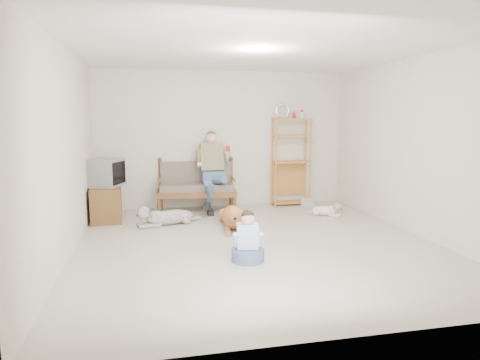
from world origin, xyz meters
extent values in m
plane|color=beige|center=(0.00, 0.00, 0.00)|extent=(5.50, 5.50, 0.00)
plane|color=white|center=(0.00, 0.00, 2.70)|extent=(5.50, 5.50, 0.00)
plane|color=beige|center=(0.00, 2.75, 1.35)|extent=(5.00, 0.00, 5.00)
plane|color=beige|center=(0.00, -2.75, 1.35)|extent=(5.00, 0.00, 5.00)
plane|color=beige|center=(-2.50, 0.00, 1.35)|extent=(0.00, 5.50, 5.50)
plane|color=beige|center=(2.50, 0.00, 1.35)|extent=(0.00, 5.50, 5.50)
cube|color=brown|center=(-0.59, 2.37, 0.35)|extent=(1.55, 0.82, 0.10)
cube|color=#706155|center=(-0.59, 2.37, 0.47)|extent=(1.42, 0.71, 0.13)
cube|color=#706155|center=(-0.59, 2.61, 0.70)|extent=(1.39, 0.23, 0.45)
cylinder|color=brown|center=(-0.59, 2.67, 0.90)|extent=(1.40, 0.16, 0.05)
cylinder|color=brown|center=(-1.29, 2.07, 0.15)|extent=(0.07, 0.07, 0.30)
cylinder|color=brown|center=(-1.29, 2.67, 0.47)|extent=(0.07, 0.07, 0.95)
cylinder|color=brown|center=(0.11, 2.07, 0.15)|extent=(0.07, 0.07, 0.30)
cylinder|color=brown|center=(0.11, 2.67, 0.47)|extent=(0.07, 0.07, 0.95)
cube|color=#4F6191|center=(-0.28, 2.36, 0.66)|extent=(0.42, 0.40, 0.21)
cube|color=gray|center=(-0.28, 2.46, 1.03)|extent=(0.44, 0.30, 0.55)
sphere|color=tan|center=(-0.28, 2.43, 1.39)|extent=(0.22, 0.22, 0.22)
sphere|color=#544F4A|center=(-0.28, 2.45, 1.44)|extent=(0.20, 0.20, 0.20)
cylinder|color=red|center=(0.01, 2.23, 1.21)|extent=(0.07, 0.07, 0.09)
cube|color=#C4813D|center=(1.37, 2.55, 1.76)|extent=(0.75, 0.31, 0.03)
torus|color=silver|center=(1.18, 2.55, 1.92)|extent=(0.31, 0.05, 0.31)
cone|color=red|center=(1.42, 2.55, 1.85)|extent=(0.10, 0.10, 0.16)
cylinder|color=#C4813D|center=(1.01, 2.41, 0.89)|extent=(0.04, 0.04, 1.77)
cylinder|color=#C4813D|center=(1.01, 2.69, 0.89)|extent=(0.04, 0.04, 1.77)
cylinder|color=#C4813D|center=(1.74, 2.41, 0.89)|extent=(0.04, 0.04, 1.77)
cylinder|color=#C4813D|center=(1.74, 2.69, 0.89)|extent=(0.04, 0.04, 1.77)
cube|color=white|center=(1.69, 2.34, 0.07)|extent=(0.28, 0.24, 0.15)
cube|color=brown|center=(-2.22, 1.94, 0.30)|extent=(0.54, 0.92, 0.60)
cube|color=brown|center=(-2.46, 1.72, 0.30)|extent=(0.04, 0.40, 0.50)
cube|color=brown|center=(-2.46, 2.16, 0.30)|extent=(0.04, 0.40, 0.50)
cube|color=slate|center=(-2.20, 1.92, 0.84)|extent=(0.63, 0.70, 0.48)
cube|color=black|center=(-1.99, 1.84, 0.84)|extent=(0.19, 0.46, 0.38)
cube|color=silver|center=(-1.25, 2.73, 0.30)|extent=(0.12, 0.02, 0.08)
ellipsoid|color=#B2703E|center=(-0.14, 1.06, 0.16)|extent=(0.50, 1.04, 0.32)
sphere|color=#B2703E|center=(-0.18, 0.76, 0.18)|extent=(0.32, 0.32, 0.32)
sphere|color=#B2703E|center=(-0.21, 0.51, 0.32)|extent=(0.25, 0.25, 0.25)
ellipsoid|color=#B2703E|center=(-0.23, 0.40, 0.29)|extent=(0.13, 0.19, 0.10)
cylinder|color=#B2703E|center=(-0.06, 1.56, 0.06)|extent=(0.13, 0.40, 0.05)
ellipsoid|color=#B2703E|center=(-0.30, 0.55, 0.32)|extent=(0.07, 0.09, 0.12)
ellipsoid|color=#B2703E|center=(-0.12, 0.53, 0.32)|extent=(0.07, 0.09, 0.12)
ellipsoid|color=white|center=(-1.15, 1.36, 0.12)|extent=(0.86, 0.50, 0.25)
sphere|color=white|center=(-1.39, 1.29, 0.14)|extent=(0.25, 0.25, 0.25)
sphere|color=white|center=(-1.58, 1.24, 0.25)|extent=(0.21, 0.21, 0.21)
ellipsoid|color=white|center=(-1.67, 1.21, 0.22)|extent=(0.17, 0.13, 0.08)
cylinder|color=white|center=(-0.76, 1.48, 0.05)|extent=(0.29, 0.23, 0.04)
ellipsoid|color=white|center=(-1.58, 1.31, 0.25)|extent=(0.08, 0.06, 0.10)
ellipsoid|color=white|center=(-1.54, 1.17, 0.25)|extent=(0.08, 0.06, 0.10)
ellipsoid|color=silver|center=(1.66, 1.46, 0.09)|extent=(0.47, 0.42, 0.17)
sphere|color=silver|center=(1.77, 1.38, 0.10)|extent=(0.17, 0.17, 0.17)
sphere|color=tan|center=(1.86, 1.32, 0.17)|extent=(0.16, 0.16, 0.16)
ellipsoid|color=tan|center=(1.92, 1.28, 0.16)|extent=(0.13, 0.12, 0.06)
cylinder|color=silver|center=(1.48, 1.58, 0.03)|extent=(0.18, 0.07, 0.03)
cone|color=tan|center=(1.82, 1.28, 0.22)|extent=(0.05, 0.05, 0.06)
cone|color=tan|center=(1.88, 1.37, 0.22)|extent=(0.05, 0.05, 0.06)
torus|color=red|center=(1.84, 1.33, 0.16)|extent=(0.15, 0.15, 0.02)
cylinder|color=#4F6191|center=(-0.29, -0.73, 0.08)|extent=(0.41, 0.41, 0.15)
cube|color=#D1E2FB|center=(-0.29, -0.71, 0.32)|extent=(0.28, 0.20, 0.32)
sphere|color=tan|center=(-0.29, -0.73, 0.54)|extent=(0.17, 0.17, 0.17)
sphere|color=black|center=(-0.29, -0.72, 0.57)|extent=(0.16, 0.16, 0.16)
camera|label=1|loc=(-1.47, -5.75, 1.77)|focal=32.00mm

